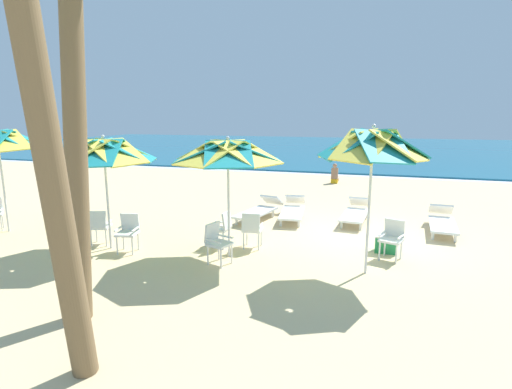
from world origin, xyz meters
TOP-DOWN VIEW (x-y plane):
  - ground_plane at (0.00, 0.00)m, footprint 80.00×80.00m
  - sea at (0.00, 29.15)m, footprint 80.00×36.00m
  - surf_foam at (0.00, 10.85)m, footprint 80.00×0.70m
  - beach_umbrella_0 at (0.23, -2.32)m, footprint 2.05×2.05m
  - plastic_chair_0 at (0.73, -1.34)m, footprint 0.55×0.58m
  - beach_umbrella_1 at (-2.67, -2.26)m, footprint 2.43×2.43m
  - plastic_chair_1 at (-3.07, -1.71)m, footprint 0.48×0.45m
  - plastic_chair_2 at (-2.36, -1.60)m, footprint 0.49×0.51m
  - plastic_chair_3 at (-2.76, -2.72)m, footprint 0.57×0.55m
  - beach_umbrella_2 at (-5.52, -2.58)m, footprint 2.36×2.36m
  - plastic_chair_4 at (-4.99, -2.62)m, footprint 0.53×0.55m
  - plastic_chair_5 at (-5.91, -2.46)m, footprint 0.56×0.58m
  - sun_lounger_0 at (2.07, 1.21)m, footprint 0.78×2.18m
  - sun_lounger_1 at (-0.20, 1.56)m, footprint 0.79×2.19m
  - sun_lounger_2 at (-2.02, 1.30)m, footprint 0.88×2.20m
  - sun_lounger_3 at (-2.99, 0.98)m, footprint 1.06×2.23m
  - palm_tree_0 at (-3.87, -5.24)m, footprint 2.86×2.78m
  - palm_tree_2 at (-2.87, -6.72)m, footprint 2.84×2.88m
  - cooler_box at (0.62, -0.93)m, footprint 0.50×0.34m
  - beachgoer_seated at (-1.55, 8.36)m, footprint 0.30×0.93m

SIDE VIEW (x-z plane):
  - ground_plane at x=0.00m, z-range 0.00..0.00m
  - surf_foam at x=0.00m, z-range 0.00..0.01m
  - sea at x=0.00m, z-range 0.00..0.10m
  - cooler_box at x=0.62m, z-range 0.00..0.40m
  - sun_lounger_0 at x=2.07m, z-range -0.03..0.59m
  - sun_lounger_1 at x=-0.20m, z-range -0.03..0.59m
  - sun_lounger_2 at x=-2.02m, z-range -0.03..0.59m
  - sun_lounger_3 at x=-2.99m, z-range -0.03..0.59m
  - beachgoer_seated at x=-1.55m, z-range -0.17..0.75m
  - plastic_chair_0 at x=0.73m, z-range 0.06..0.93m
  - plastic_chair_1 at x=-3.07m, z-range 0.06..0.93m
  - plastic_chair_2 at x=-2.36m, z-range 0.06..0.93m
  - plastic_chair_3 at x=-2.76m, z-range 0.06..0.93m
  - plastic_chair_4 at x=-4.99m, z-range 0.06..0.93m
  - plastic_chair_5 at x=-5.91m, z-range 0.06..0.93m
  - beach_umbrella_2 at x=-5.52m, z-range 0.95..3.58m
  - beach_umbrella_1 at x=-2.67m, z-range 0.98..3.61m
  - beach_umbrella_0 at x=0.23m, z-range 1.04..3.94m
  - palm_tree_2 at x=-2.87m, z-range 0.64..6.07m
  - palm_tree_0 at x=-3.87m, z-range 0.57..6.55m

